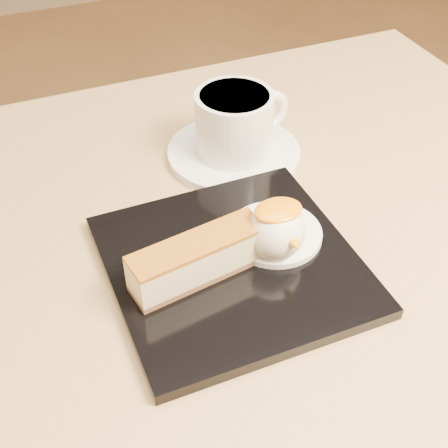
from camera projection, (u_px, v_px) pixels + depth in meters
name	position (u px, v px, depth m)	size (l,w,h in m)	color
table	(270.00, 371.00, 0.68)	(0.80, 0.80, 0.72)	black
dessert_plate	(232.00, 265.00, 0.57)	(0.22, 0.22, 0.01)	black
cheesecake	(198.00, 259.00, 0.54)	(0.13, 0.05, 0.04)	brown
cream_smear	(275.00, 234.00, 0.59)	(0.09, 0.09, 0.01)	white
ice_cream_scoop	(276.00, 231.00, 0.56)	(0.05, 0.05, 0.05)	white
mango_sauce	(278.00, 210.00, 0.55)	(0.04, 0.03, 0.01)	orange
mint_sprig	(236.00, 222.00, 0.60)	(0.04, 0.02, 0.00)	green
saucer	(234.00, 153.00, 0.71)	(0.15, 0.15, 0.01)	white
coffee_cup	(236.00, 121.00, 0.68)	(0.11, 0.09, 0.07)	white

